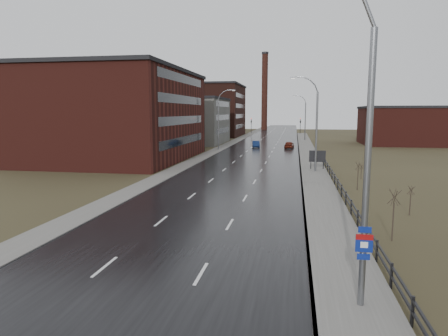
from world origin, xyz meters
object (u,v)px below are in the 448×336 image
at_px(streetlight_main, 359,145).
at_px(billboard, 317,157).
at_px(car_near, 256,144).
at_px(car_far, 289,145).

xyz_separation_m(streetlight_main, billboard, (0.63, 35.93, -4.38)).
xyz_separation_m(car_near, car_far, (6.69, -0.84, 0.04)).
relative_size(billboard, car_far, 0.60).
bearing_deg(car_far, billboard, 102.32).
bearing_deg(streetlight_main, car_far, 92.82).
xyz_separation_m(streetlight_main, car_near, (-9.91, 66.21, -5.39)).
bearing_deg(car_far, streetlight_main, 97.69).
relative_size(car_near, car_far, 0.98).
distance_m(streetlight_main, car_near, 67.16).
height_order(billboard, car_far, billboard).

